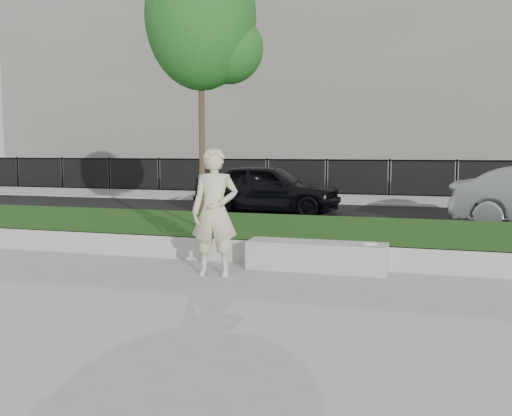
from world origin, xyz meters
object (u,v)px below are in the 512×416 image
(man, at_px, (215,212))
(book, at_px, (369,244))
(young_tree, at_px, (205,23))
(car_dark, at_px, (268,188))
(stone_bench, at_px, (317,256))

(man, relative_size, book, 9.54)
(man, distance_m, young_tree, 4.22)
(young_tree, bearing_deg, car_dark, 93.80)
(man, bearing_deg, car_dark, 90.10)
(man, relative_size, car_dark, 0.45)
(stone_bench, relative_size, man, 1.14)
(book, relative_size, young_tree, 0.04)
(stone_bench, relative_size, young_tree, 0.41)
(stone_bench, xyz_separation_m, man, (-1.45, -0.83, 0.76))
(man, distance_m, book, 2.49)
(stone_bench, distance_m, man, 1.84)
(stone_bench, distance_m, car_dark, 7.98)
(book, distance_m, car_dark, 8.30)
(man, relative_size, young_tree, 0.36)
(stone_bench, bearing_deg, book, 0.92)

